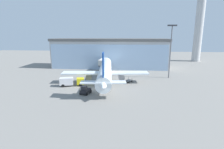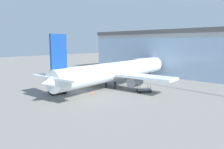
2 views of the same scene
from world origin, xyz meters
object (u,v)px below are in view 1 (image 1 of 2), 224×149
object	(u,v)px
baggage_cart	(128,81)
safety_cone_wingtip	(67,79)
control_tower	(200,20)
pushback_tug	(85,90)
jet_bridge	(104,61)
safety_cone_nose	(107,88)
airplane	(105,71)
catering_truck	(71,81)
apron_light_mast	(171,47)

from	to	relation	value
baggage_cart	safety_cone_wingtip	xyz separation A→B (m)	(-21.46, 1.45, -0.23)
control_tower	pushback_tug	world-z (taller)	control_tower
control_tower	safety_cone_wingtip	world-z (taller)	control_tower
jet_bridge	safety_cone_nose	world-z (taller)	jet_bridge
airplane	catering_truck	bearing A→B (deg)	116.51
airplane	catering_truck	distance (m)	11.84
baggage_cart	jet_bridge	bearing A→B (deg)	-116.03
airplane	control_tower	bearing A→B (deg)	-48.62
airplane	baggage_cart	distance (m)	8.28
catering_truck	baggage_cart	distance (m)	18.58
airplane	safety_cone_wingtip	bearing A→B (deg)	78.25
airplane	apron_light_mast	bearing A→B (deg)	-77.80
apron_light_mast	pushback_tug	xyz separation A→B (m)	(-25.99, -20.68, -10.20)
jet_bridge	airplane	bearing A→B (deg)	-168.01
apron_light_mast	safety_cone_wingtip	world-z (taller)	apron_light_mast
airplane	baggage_cart	world-z (taller)	airplane
catering_truck	baggage_cart	bearing A→B (deg)	3.82
pushback_tug	control_tower	bearing A→B (deg)	-22.69
baggage_cart	safety_cone_nose	size ratio (longest dim) A/B	5.85
baggage_cart	safety_cone_wingtip	size ratio (longest dim) A/B	5.85
safety_cone_wingtip	pushback_tug	bearing A→B (deg)	-55.08
control_tower	baggage_cart	distance (m)	69.30
safety_cone_nose	pushback_tug	bearing A→B (deg)	-137.64
apron_light_mast	jet_bridge	bearing A→B (deg)	156.45
baggage_cart	pushback_tug	size ratio (longest dim) A/B	0.90
control_tower	pushback_tug	xyz separation A→B (m)	(-51.02, -65.04, -22.54)
baggage_cart	control_tower	bearing A→B (deg)	176.58
safety_cone_nose	safety_cone_wingtip	world-z (taller)	same
airplane	safety_cone_wingtip	size ratio (longest dim) A/B	72.23
control_tower	safety_cone_nose	distance (m)	79.31
safety_cone_nose	safety_cone_wingtip	distance (m)	18.26
control_tower	baggage_cart	xyz separation A→B (m)	(-39.76, -51.88, -23.01)
apron_light_mast	safety_cone_nose	bearing A→B (deg)	-142.51
catering_truck	pushback_tug	xyz separation A→B (m)	(6.24, -6.97, -0.49)
apron_light_mast	baggage_cart	distance (m)	19.68
control_tower	jet_bridge	bearing A→B (deg)	-146.61
jet_bridge	airplane	xyz separation A→B (m)	(3.03, -18.52, -0.56)
catering_truck	safety_cone_nose	bearing A→B (deg)	-27.06
jet_bridge	apron_light_mast	bearing A→B (deg)	-110.85
safety_cone_nose	safety_cone_wingtip	xyz separation A→B (m)	(-15.32, 9.93, 0.00)
control_tower	catering_truck	world-z (taller)	control_tower
jet_bridge	safety_cone_nose	xyz separation A→B (m)	(4.59, -27.09, -3.86)
safety_cone_wingtip	baggage_cart	bearing A→B (deg)	-3.86
pushback_tug	safety_cone_wingtip	distance (m)	17.83
jet_bridge	pushback_tug	xyz separation A→B (m)	(-0.54, -31.77, -3.16)
airplane	pushback_tug	xyz separation A→B (m)	(-3.57, -13.25, -2.60)
apron_light_mast	safety_cone_nose	size ratio (longest dim) A/B	34.26
airplane	safety_cone_nose	world-z (taller)	airplane
control_tower	safety_cone_wingtip	xyz separation A→B (m)	(-61.21, -50.44, -23.24)
pushback_tug	safety_cone_nose	world-z (taller)	pushback_tug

